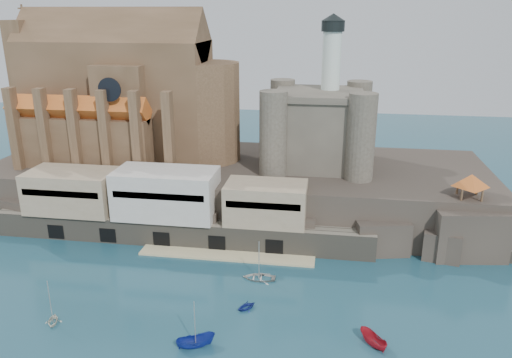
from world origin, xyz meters
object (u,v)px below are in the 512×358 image
at_px(castle_keep, 319,125).
at_px(boat_2, 196,346).
at_px(pavilion, 471,182).
at_px(church, 126,100).

bearing_deg(castle_keep, boat_2, -105.16).
bearing_deg(castle_keep, pavilion, -30.18).
bearing_deg(pavilion, boat_2, -140.20).
bearing_deg(pavilion, church, 166.52).
bearing_deg(castle_keep, church, 178.89).
bearing_deg(boat_2, castle_keep, -39.49).
bearing_deg(pavilion, castle_keep, 149.82).
distance_m(church, pavilion, 68.65).
xyz_separation_m(castle_keep, boat_2, (-12.83, -47.36, -18.31)).
height_order(castle_keep, pavilion, castle_keep).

